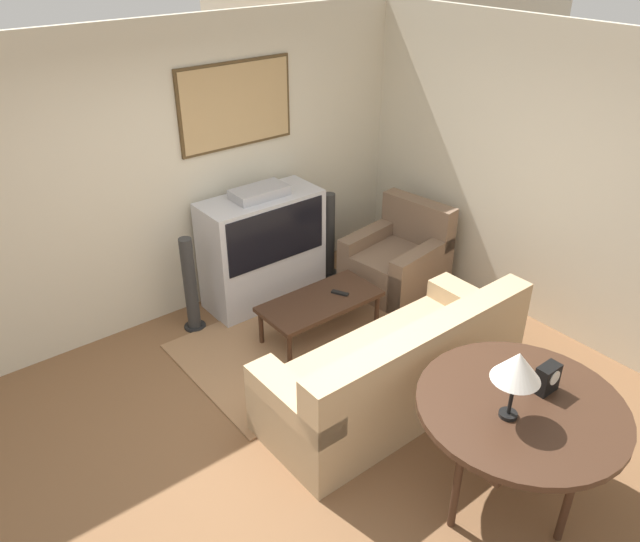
% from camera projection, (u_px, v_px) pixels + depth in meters
% --- Properties ---
extents(ground_plane, '(12.00, 12.00, 0.00)m').
position_uv_depth(ground_plane, '(310.00, 428.00, 4.74)').
color(ground_plane, brown).
extents(wall_back, '(12.00, 0.10, 2.70)m').
position_uv_depth(wall_back, '(164.00, 179.00, 5.53)').
color(wall_back, beige).
rests_on(wall_back, ground_plane).
extents(wall_right, '(0.06, 12.00, 2.70)m').
position_uv_depth(wall_right, '(545.00, 182.00, 5.49)').
color(wall_right, beige).
rests_on(wall_right, ground_plane).
extents(area_rug, '(2.26, 1.50, 0.01)m').
position_uv_depth(area_rug, '(310.00, 338.00, 5.73)').
color(area_rug, '#99704C').
rests_on(area_rug, ground_plane).
extents(tv, '(1.18, 0.52, 1.20)m').
position_uv_depth(tv, '(263.00, 248.00, 6.08)').
color(tv, '#B7B7BC').
rests_on(tv, ground_plane).
extents(couch, '(2.16, 0.87, 0.88)m').
position_uv_depth(couch, '(397.00, 372.00, 4.82)').
color(couch, tan).
rests_on(couch, ground_plane).
extents(armchair, '(0.99, 0.93, 0.88)m').
position_uv_depth(armchair, '(398.00, 262.00, 6.41)').
color(armchair, brown).
rests_on(armchair, ground_plane).
extents(coffee_table, '(1.11, 0.53, 0.38)m').
position_uv_depth(coffee_table, '(320.00, 303.00, 5.63)').
color(coffee_table, '#3D2619').
rests_on(coffee_table, ground_plane).
extents(console_table, '(1.28, 1.28, 0.81)m').
position_uv_depth(console_table, '(521.00, 412.00, 3.81)').
color(console_table, '#3D2619').
rests_on(console_table, ground_plane).
extents(table_lamp, '(0.29, 0.29, 0.46)m').
position_uv_depth(table_lamp, '(517.00, 367.00, 3.52)').
color(table_lamp, black).
rests_on(table_lamp, console_table).
extents(mantel_clock, '(0.16, 0.10, 0.19)m').
position_uv_depth(mantel_clock, '(547.00, 378.00, 3.85)').
color(mantel_clock, black).
rests_on(mantel_clock, console_table).
extents(remote, '(0.11, 0.16, 0.02)m').
position_uv_depth(remote, '(340.00, 293.00, 5.69)').
color(remote, black).
rests_on(remote, coffee_table).
extents(speaker_tower_left, '(0.20, 0.20, 0.94)m').
position_uv_depth(speaker_tower_left, '(190.00, 287.00, 5.68)').
color(speaker_tower_left, black).
rests_on(speaker_tower_left, ground_plane).
extents(speaker_tower_right, '(0.20, 0.20, 0.94)m').
position_uv_depth(speaker_tower_right, '(329.00, 238.00, 6.56)').
color(speaker_tower_right, black).
rests_on(speaker_tower_right, ground_plane).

